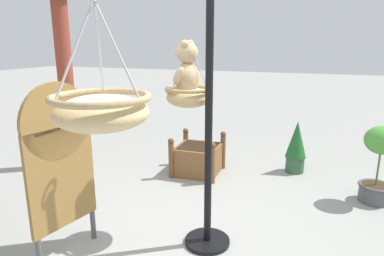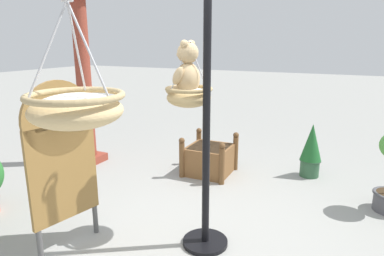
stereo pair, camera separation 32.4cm
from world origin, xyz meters
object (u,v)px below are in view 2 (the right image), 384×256
object	(u,v)px
hanging_basket_with_teddy	(189,96)
teddy_bear	(187,72)
wooden_planter_box	(209,158)
potted_plant_tall_leafy	(311,150)
greenhouse_pillar_right	(84,83)
display_sign_board	(62,153)
hanging_basket_left_high	(76,108)
display_pole_central	(206,162)

from	to	relation	value
hanging_basket_with_teddy	teddy_bear	size ratio (longest dim) A/B	1.19
wooden_planter_box	potted_plant_tall_leafy	distance (m)	1.48
greenhouse_pillar_right	hanging_basket_with_teddy	bearing A→B (deg)	-115.80
wooden_planter_box	hanging_basket_with_teddy	bearing A→B (deg)	-164.19
greenhouse_pillar_right	potted_plant_tall_leafy	xyz separation A→B (m)	(0.94, -3.35, -0.90)
wooden_planter_box	display_sign_board	bearing A→B (deg)	168.56
wooden_planter_box	hanging_basket_left_high	bearing A→B (deg)	-169.99
display_sign_board	potted_plant_tall_leafy	bearing A→B (deg)	-32.74
display_pole_central	display_sign_board	size ratio (longest dim) A/B	1.65
teddy_bear	hanging_basket_left_high	size ratio (longest dim) A/B	0.79
teddy_bear	greenhouse_pillar_right	world-z (taller)	greenhouse_pillar_right
hanging_basket_with_teddy	teddy_bear	xyz separation A→B (m)	(0.00, 0.02, 0.22)
hanging_basket_left_high	display_sign_board	bearing A→B (deg)	52.25
hanging_basket_with_teddy	teddy_bear	distance (m)	0.22
teddy_bear	potted_plant_tall_leafy	distance (m)	2.63
display_pole_central	hanging_basket_left_high	xyz separation A→B (m)	(-1.39, 0.15, 0.73)
hanging_basket_left_high	wooden_planter_box	distance (m)	3.43
hanging_basket_with_teddy	hanging_basket_left_high	xyz separation A→B (m)	(-1.54, -0.10, 0.15)
hanging_basket_with_teddy	display_sign_board	xyz separation A→B (m)	(-0.75, 0.92, -0.48)
greenhouse_pillar_right	potted_plant_tall_leafy	bearing A→B (deg)	-74.26
teddy_bear	hanging_basket_left_high	distance (m)	1.54
display_sign_board	greenhouse_pillar_right	bearing A→B (deg)	38.17
teddy_bear	wooden_planter_box	xyz separation A→B (m)	(1.57, 0.42, -1.41)
hanging_basket_with_teddy	display_sign_board	world-z (taller)	hanging_basket_with_teddy
wooden_planter_box	potted_plant_tall_leafy	world-z (taller)	potted_plant_tall_leafy
hanging_basket_left_high	potted_plant_tall_leafy	world-z (taller)	hanging_basket_left_high
greenhouse_pillar_right	display_sign_board	world-z (taller)	greenhouse_pillar_right
hanging_basket_with_teddy	wooden_planter_box	xyz separation A→B (m)	(1.57, 0.45, -1.19)
display_pole_central	greenhouse_pillar_right	size ratio (longest dim) A/B	0.98
display_pole_central	hanging_basket_with_teddy	bearing A→B (deg)	59.04
teddy_bear	hanging_basket_left_high	world-z (taller)	hanging_basket_left_high
greenhouse_pillar_right	display_sign_board	xyz separation A→B (m)	(-1.92, -1.51, -0.36)
display_pole_central	greenhouse_pillar_right	world-z (taller)	greenhouse_pillar_right
display_sign_board	teddy_bear	bearing A→B (deg)	-50.04
hanging_basket_left_high	greenhouse_pillar_right	xyz separation A→B (m)	(2.71, 2.53, -0.28)
hanging_basket_with_teddy	greenhouse_pillar_right	distance (m)	2.70
display_sign_board	hanging_basket_left_high	bearing A→B (deg)	-127.75
hanging_basket_with_teddy	greenhouse_pillar_right	bearing A→B (deg)	64.20
hanging_basket_with_teddy	wooden_planter_box	size ratio (longest dim) A/B	0.86
hanging_basket_with_teddy	potted_plant_tall_leafy	size ratio (longest dim) A/B	0.77
greenhouse_pillar_right	potted_plant_tall_leafy	size ratio (longest dim) A/B	3.42
hanging_basket_with_teddy	wooden_planter_box	bearing A→B (deg)	15.81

